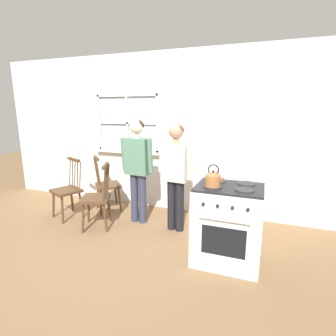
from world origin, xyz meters
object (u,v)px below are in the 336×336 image
(chair_center_cluster, at_px, (67,191))
(chair_near_wall, at_px, (97,198))
(person_teen_center, at_px, (176,168))
(stove, at_px, (228,223))
(potted_plant, at_px, (128,147))
(person_elderly_left, at_px, (138,162))
(kettle, at_px, (213,179))
(chair_by_window, at_px, (107,186))

(chair_center_cluster, bearing_deg, chair_near_wall, 11.54)
(person_teen_center, bearing_deg, stove, -28.10)
(person_teen_center, bearing_deg, potted_plant, 153.59)
(stove, bearing_deg, person_elderly_left, 157.11)
(chair_near_wall, height_order, stove, stove)
(person_teen_center, bearing_deg, person_elderly_left, 179.15)
(chair_near_wall, distance_m, stove, 1.98)
(chair_center_cluster, distance_m, person_elderly_left, 1.31)
(kettle, height_order, potted_plant, potted_plant)
(chair_center_cluster, distance_m, stove, 2.68)
(chair_by_window, height_order, potted_plant, potted_plant)
(chair_by_window, relative_size, stove, 0.91)
(chair_by_window, xyz_separation_m, chair_center_cluster, (-0.44, -0.47, 0.00))
(chair_by_window, distance_m, chair_center_cluster, 0.65)
(chair_center_cluster, relative_size, person_elderly_left, 0.61)
(person_elderly_left, height_order, potted_plant, person_elderly_left)
(kettle, bearing_deg, stove, 37.92)
(chair_by_window, bearing_deg, chair_near_wall, 157.61)
(potted_plant, bearing_deg, person_teen_center, -31.90)
(chair_by_window, relative_size, person_elderly_left, 0.61)
(chair_near_wall, bearing_deg, chair_by_window, 177.29)
(kettle, bearing_deg, person_teen_center, 134.06)
(person_teen_center, xyz_separation_m, potted_plant, (-1.15, 0.71, 0.15))
(chair_by_window, height_order, kettle, kettle)
(person_elderly_left, height_order, stove, person_elderly_left)
(chair_center_cluster, bearing_deg, chair_by_window, 71.22)
(stove, distance_m, kettle, 0.59)
(kettle, bearing_deg, chair_center_cluster, 168.26)
(stove, xyz_separation_m, kettle, (-0.17, -0.13, 0.55))
(chair_by_window, xyz_separation_m, potted_plant, (0.23, 0.41, 0.64))
(chair_near_wall, height_order, chair_center_cluster, same)
(chair_center_cluster, xyz_separation_m, kettle, (2.48, -0.52, 0.57))
(chair_center_cluster, height_order, person_teen_center, person_teen_center)
(chair_center_cluster, height_order, kettle, kettle)
(person_elderly_left, relative_size, kettle, 6.54)
(person_teen_center, relative_size, kettle, 6.34)
(person_elderly_left, bearing_deg, person_teen_center, -2.71)
(kettle, bearing_deg, chair_near_wall, 168.66)
(stove, bearing_deg, potted_plant, 147.38)
(stove, xyz_separation_m, potted_plant, (-1.98, 1.26, 0.62))
(person_teen_center, height_order, kettle, person_teen_center)
(person_teen_center, xyz_separation_m, kettle, (0.66, -0.68, 0.08))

